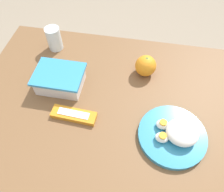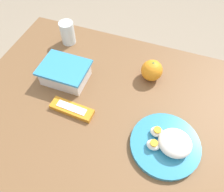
# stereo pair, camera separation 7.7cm
# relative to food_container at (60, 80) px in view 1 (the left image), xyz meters

# --- Properties ---
(ground_plane) EXTENTS (10.00, 10.00, 0.00)m
(ground_plane) POSITION_rel_food_container_xyz_m (0.21, -0.08, -0.74)
(ground_plane) COLOR gray
(table) EXTENTS (1.04, 0.79, 0.71)m
(table) POSITION_rel_food_container_xyz_m (0.21, -0.08, -0.13)
(table) COLOR brown
(table) RESTS_ON ground_plane
(food_container) EXTENTS (0.18, 0.14, 0.07)m
(food_container) POSITION_rel_food_container_xyz_m (0.00, 0.00, 0.00)
(food_container) COLOR white
(food_container) RESTS_ON table
(orange_fruit) EXTENTS (0.08, 0.08, 0.08)m
(orange_fruit) POSITION_rel_food_container_xyz_m (0.31, 0.12, 0.01)
(orange_fruit) COLOR orange
(orange_fruit) RESTS_ON table
(rice_plate) EXTENTS (0.22, 0.22, 0.06)m
(rice_plate) POSITION_rel_food_container_xyz_m (0.42, -0.14, -0.01)
(rice_plate) COLOR teal
(rice_plate) RESTS_ON table
(candy_bar) EXTENTS (0.16, 0.06, 0.02)m
(candy_bar) POSITION_rel_food_container_xyz_m (0.08, -0.12, -0.02)
(candy_bar) COLOR orange
(candy_bar) RESTS_ON table
(drinking_glass) EXTENTS (0.06, 0.06, 0.10)m
(drinking_glass) POSITION_rel_food_container_xyz_m (-0.09, 0.20, 0.02)
(drinking_glass) COLOR silver
(drinking_glass) RESTS_ON table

